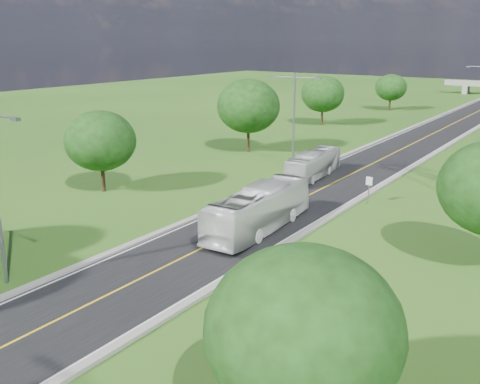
% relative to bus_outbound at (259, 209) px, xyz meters
% --- Properties ---
extents(ground, '(260.00, 260.00, 0.00)m').
position_rel_bus_outbound_xyz_m(ground, '(-1.25, 32.76, -1.65)').
color(ground, '#265016').
rests_on(ground, ground).
extents(road, '(8.00, 150.00, 0.06)m').
position_rel_bus_outbound_xyz_m(road, '(-1.25, 38.76, -1.62)').
color(road, black).
rests_on(road, ground).
extents(curb_left, '(0.50, 150.00, 0.22)m').
position_rel_bus_outbound_xyz_m(curb_left, '(-5.50, 38.76, -1.54)').
color(curb_left, gray).
rests_on(curb_left, ground).
extents(curb_right, '(0.50, 150.00, 0.22)m').
position_rel_bus_outbound_xyz_m(curb_right, '(3.00, 38.76, -1.54)').
color(curb_right, gray).
rests_on(curb_right, ground).
extents(speed_limit_sign, '(0.55, 0.09, 2.40)m').
position_rel_bus_outbound_xyz_m(speed_limit_sign, '(3.95, 10.75, -0.05)').
color(speed_limit_sign, slate).
rests_on(speed_limit_sign, ground).
extents(streetlight_mid_left, '(5.90, 0.25, 10.00)m').
position_rel_bus_outbound_xyz_m(streetlight_mid_left, '(-7.25, 17.76, 4.29)').
color(streetlight_mid_left, slate).
rests_on(streetlight_mid_left, ground).
extents(tree_lb, '(6.30, 6.30, 7.33)m').
position_rel_bus_outbound_xyz_m(tree_lb, '(-17.25, 0.76, 3.00)').
color(tree_lb, black).
rests_on(tree_lb, ground).
extents(tree_lc, '(7.56, 7.56, 8.79)m').
position_rel_bus_outbound_xyz_m(tree_lc, '(-16.25, 22.76, 3.93)').
color(tree_lc, black).
rests_on(tree_lc, ground).
extents(tree_ld, '(6.72, 6.72, 7.82)m').
position_rel_bus_outbound_xyz_m(tree_ld, '(-18.25, 46.76, 3.31)').
color(tree_ld, black).
rests_on(tree_ld, ground).
extents(tree_le, '(5.88, 5.88, 6.84)m').
position_rel_bus_outbound_xyz_m(tree_le, '(-15.75, 70.76, 2.68)').
color(tree_le, black).
rests_on(tree_le, ground).
extents(tree_ra, '(6.30, 6.30, 7.33)m').
position_rel_bus_outbound_xyz_m(tree_ra, '(12.75, -17.24, 3.00)').
color(tree_ra, black).
rests_on(tree_ra, ground).
extents(bus_outbound, '(3.36, 11.55, 3.18)m').
position_rel_bus_outbound_xyz_m(bus_outbound, '(0.00, 0.00, 0.00)').
color(bus_outbound, white).
rests_on(bus_outbound, road).
extents(bus_inbound, '(2.99, 9.58, 2.62)m').
position_rel_bus_outbound_xyz_m(bus_inbound, '(-3.87, 15.89, -0.28)').
color(bus_inbound, silver).
rests_on(bus_inbound, road).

